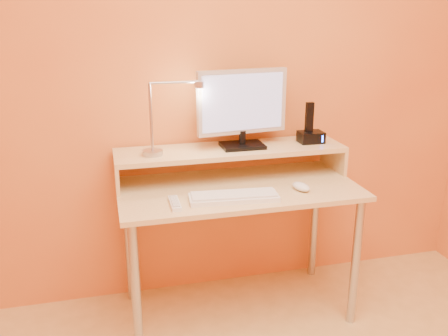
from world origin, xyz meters
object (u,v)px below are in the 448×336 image
object	(u,v)px
mouse	(301,187)
phone_dock	(311,137)
remote_control	(175,203)
keyboard	(234,198)
lamp_base	(153,153)
monitor_panel	(242,102)

from	to	relation	value
mouse	phone_dock	bearing A→B (deg)	44.26
remote_control	keyboard	bearing A→B (deg)	0.73
keyboard	mouse	xyz separation A→B (m)	(0.35, 0.04, 0.01)
lamp_base	remote_control	xyz separation A→B (m)	(0.06, -0.29, -0.16)
monitor_panel	remote_control	world-z (taller)	monitor_panel
remote_control	phone_dock	bearing A→B (deg)	22.57
lamp_base	keyboard	world-z (taller)	lamp_base
monitor_panel	lamp_base	xyz separation A→B (m)	(-0.47, -0.04, -0.23)
lamp_base	mouse	xyz separation A→B (m)	(0.69, -0.25, -0.15)
mouse	lamp_base	bearing A→B (deg)	145.23
keyboard	mouse	world-z (taller)	mouse
lamp_base	mouse	distance (m)	0.75
keyboard	lamp_base	bearing A→B (deg)	145.03
lamp_base	keyboard	xyz separation A→B (m)	(0.34, -0.29, -0.16)
mouse	remote_control	size ratio (longest dim) A/B	0.71
remote_control	lamp_base	bearing A→B (deg)	103.02
monitor_panel	phone_dock	distance (m)	0.44
lamp_base	remote_control	size ratio (longest dim) A/B	0.63
monitor_panel	lamp_base	bearing A→B (deg)	177.92
lamp_base	phone_dock	world-z (taller)	phone_dock
mouse	monitor_panel	bearing A→B (deg)	112.50
phone_dock	mouse	bearing A→B (deg)	-120.28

